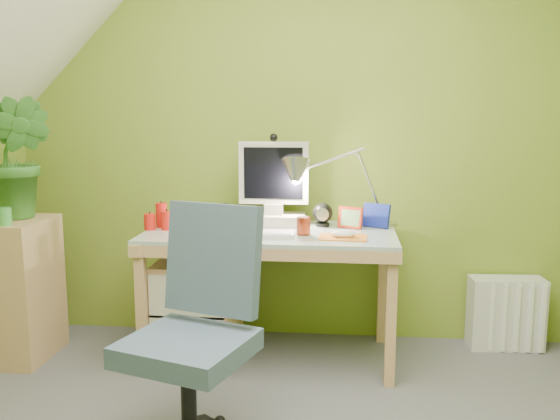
# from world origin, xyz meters

# --- Properties ---
(wall_back) EXTENTS (3.20, 0.01, 2.40)m
(wall_back) POSITION_xyz_m (0.00, 1.60, 1.20)
(wall_back) COLOR olive
(wall_back) RESTS_ON floor
(desk) EXTENTS (1.31, 0.67, 0.70)m
(desk) POSITION_xyz_m (-0.07, 1.23, 0.35)
(desk) COLOR tan
(desk) RESTS_ON floor
(monitor) EXTENTS (0.38, 0.22, 0.51)m
(monitor) POSITION_xyz_m (-0.07, 1.41, 0.95)
(monitor) COLOR beige
(monitor) RESTS_ON desk
(speaker_left) EXTENTS (0.12, 0.12, 0.12)m
(speaker_left) POSITION_xyz_m (-0.34, 1.39, 0.76)
(speaker_left) COLOR black
(speaker_left) RESTS_ON desk
(speaker_right) EXTENTS (0.11, 0.11, 0.13)m
(speaker_right) POSITION_xyz_m (0.20, 1.39, 0.76)
(speaker_right) COLOR black
(speaker_right) RESTS_ON desk
(keyboard) EXTENTS (0.44, 0.15, 0.02)m
(keyboard) POSITION_xyz_m (-0.15, 1.09, 0.71)
(keyboard) COLOR white
(keyboard) RESTS_ON desk
(mousepad) EXTENTS (0.25, 0.18, 0.01)m
(mousepad) POSITION_xyz_m (0.31, 1.09, 0.70)
(mousepad) COLOR #CA6E1F
(mousepad) RESTS_ON desk
(mouse) EXTENTS (0.13, 0.09, 0.04)m
(mouse) POSITION_xyz_m (0.31, 1.09, 0.72)
(mouse) COLOR white
(mouse) RESTS_ON mousepad
(amber_tumbler) EXTENTS (0.08, 0.08, 0.09)m
(amber_tumbler) POSITION_xyz_m (0.11, 1.15, 0.75)
(amber_tumbler) COLOR #9A3016
(amber_tumbler) RESTS_ON desk
(candle_cluster) EXTENTS (0.20, 0.18, 0.13)m
(candle_cluster) POSITION_xyz_m (-0.67, 1.24, 0.77)
(candle_cluster) COLOR red
(candle_cluster) RESTS_ON desk
(photo_frame_red) EXTENTS (0.13, 0.07, 0.12)m
(photo_frame_red) POSITION_xyz_m (0.35, 1.35, 0.76)
(photo_frame_red) COLOR red
(photo_frame_red) RESTS_ON desk
(photo_frame_blue) EXTENTS (0.14, 0.09, 0.13)m
(photo_frame_blue) POSITION_xyz_m (0.49, 1.39, 0.76)
(photo_frame_blue) COLOR navy
(photo_frame_blue) RESTS_ON desk
(photo_frame_green) EXTENTS (0.13, 0.04, 0.11)m
(photo_frame_green) POSITION_xyz_m (-0.47, 1.37, 0.75)
(photo_frame_green) COLOR #99BD82
(photo_frame_green) RESTS_ON desk
(desk_lamp) EXTENTS (0.59, 0.28, 0.62)m
(desk_lamp) POSITION_xyz_m (0.38, 1.41, 1.01)
(desk_lamp) COLOR #B8B7BC
(desk_lamp) RESTS_ON desk
(side_ledge) EXTENTS (0.28, 0.43, 0.76)m
(side_ledge) POSITION_xyz_m (-1.40, 1.11, 0.38)
(side_ledge) COLOR tan
(side_ledge) RESTS_ON floor
(potted_plant) EXTENTS (0.36, 0.30, 0.64)m
(potted_plant) POSITION_xyz_m (-1.40, 1.16, 1.08)
(potted_plant) COLOR #306822
(potted_plant) RESTS_ON side_ledge
(green_cup) EXTENTS (0.07, 0.07, 0.09)m
(green_cup) POSITION_xyz_m (-1.38, 0.96, 0.80)
(green_cup) COLOR green
(green_cup) RESTS_ON side_ledge
(task_chair) EXTENTS (0.63, 0.63, 0.90)m
(task_chair) POSITION_xyz_m (-0.28, 0.27, 0.45)
(task_chair) COLOR #3F5168
(task_chair) RESTS_ON floor
(radiator) EXTENTS (0.41, 0.18, 0.40)m
(radiator) POSITION_xyz_m (1.23, 1.50, 0.20)
(radiator) COLOR silver
(radiator) RESTS_ON floor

